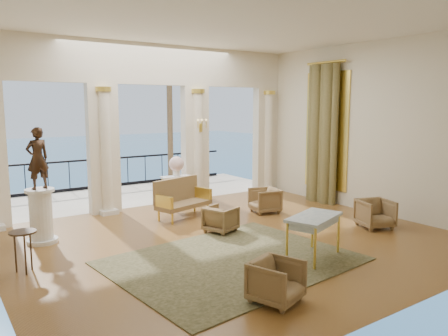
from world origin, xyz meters
TOP-DOWN VIEW (x-y plane):
  - floor at (0.00, 0.00)m, footprint 9.00×9.00m
  - room_walls at (0.00, -1.12)m, footprint 9.00×9.00m
  - arcade at (-0.00, 3.82)m, footprint 9.00×0.56m
  - terrace at (0.00, 5.80)m, footprint 10.00×3.60m
  - balustrade at (0.00, 7.40)m, footprint 9.00×0.06m
  - palm_tree at (2.00, 6.60)m, footprint 2.00×2.00m
  - curtain at (4.28, 1.50)m, footprint 0.33×1.40m
  - window_frame at (4.47, 1.50)m, footprint 0.04×1.60m
  - wall_sconce at (1.40, 3.51)m, footprint 0.30×0.11m
  - rug at (-0.75, -1.08)m, footprint 4.55×3.70m
  - armchair_a at (-1.20, -2.80)m, footprint 0.84×0.81m
  - armchair_b at (3.30, -1.15)m, footprint 0.90×0.87m
  - armchair_c at (2.12, 1.45)m, footprint 0.80×0.83m
  - armchair_d at (0.13, 0.61)m, footprint 0.77×0.80m
  - settee at (0.05, 2.31)m, footprint 1.61×1.01m
  - game_table at (0.59, -1.80)m, footprint 1.34×1.01m
  - pedestal at (-3.38, 2.07)m, footprint 0.62×0.62m
  - statue at (-3.38, 2.07)m, footprint 0.52×0.41m
  - console_table at (0.60, 3.55)m, footprint 0.92×0.46m
  - urn at (0.60, 3.55)m, footprint 0.42×0.42m
  - side_table at (-4.00, 0.51)m, footprint 0.45×0.45m

SIDE VIEW (x-z plane):
  - terrace at x=0.00m, z-range -0.10..0.00m
  - floor at x=0.00m, z-range 0.00..0.00m
  - rug at x=-0.75m, z-range 0.00..0.02m
  - armchair_d at x=0.13m, z-range 0.00..0.65m
  - armchair_a at x=-1.20m, z-range 0.00..0.69m
  - armchair_c at x=2.12m, z-range 0.00..0.72m
  - armchair_b at x=3.30m, z-range 0.00..0.74m
  - balustrade at x=0.00m, z-range -0.11..0.92m
  - settee at x=0.05m, z-range -0.01..0.98m
  - pedestal at x=-3.38m, z-range -0.02..1.12m
  - side_table at x=-4.00m, z-range 0.26..0.99m
  - console_table at x=0.60m, z-range 0.28..1.12m
  - game_table at x=0.59m, z-range 0.32..1.14m
  - urn at x=0.60m, z-range 0.88..1.44m
  - statue at x=-3.38m, z-range 1.14..2.41m
  - curtain at x=4.28m, z-range -0.03..4.06m
  - window_frame at x=4.47m, z-range 0.40..3.80m
  - wall_sconce at x=1.40m, z-range 2.06..2.40m
  - arcade at x=0.00m, z-range 0.33..4.83m
  - room_walls at x=0.00m, z-range -1.62..7.38m
  - palm_tree at x=2.00m, z-range 1.84..6.34m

